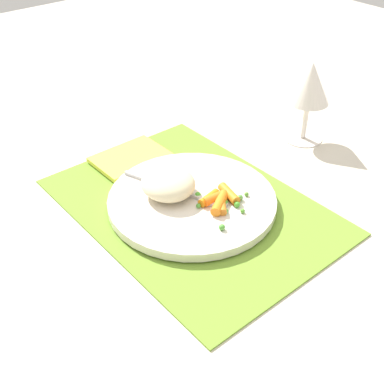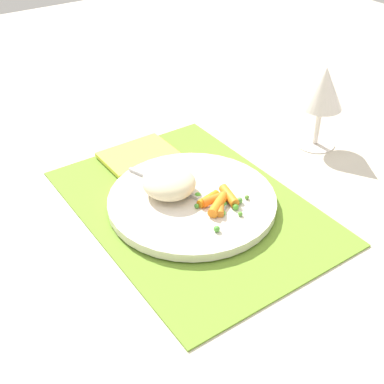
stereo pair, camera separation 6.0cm
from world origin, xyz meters
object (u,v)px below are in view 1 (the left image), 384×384
(napkin, at_px, (132,157))
(plate, at_px, (192,201))
(wine_glass, at_px, (310,86))
(rice_mound, at_px, (168,183))
(carrot_portion, at_px, (219,199))
(fork, at_px, (184,193))

(napkin, bearing_deg, plate, -1.54)
(plate, distance_m, napkin, 0.17)
(plate, xyz_separation_m, wine_glass, (-0.03, 0.31, 0.10))
(napkin, bearing_deg, wine_glass, 64.57)
(rice_mound, xyz_separation_m, napkin, (-0.14, 0.03, -0.03))
(carrot_portion, height_order, fork, carrot_portion)
(carrot_portion, relative_size, wine_glass, 0.43)
(plate, relative_size, rice_mound, 3.00)
(carrot_portion, bearing_deg, rice_mound, -146.48)
(wine_glass, relative_size, napkin, 1.21)
(plate, height_order, wine_glass, wine_glass)
(fork, bearing_deg, wine_glass, 92.97)
(fork, bearing_deg, napkin, 176.56)
(plate, relative_size, carrot_portion, 4.05)
(plate, distance_m, carrot_portion, 0.05)
(fork, xyz_separation_m, wine_glass, (-0.02, 0.31, 0.09))
(rice_mound, distance_m, fork, 0.03)
(carrot_portion, bearing_deg, fork, -152.45)
(plate, distance_m, wine_glass, 0.32)
(carrot_portion, relative_size, fork, 0.36)
(carrot_portion, xyz_separation_m, napkin, (-0.21, -0.02, -0.02))
(napkin, bearing_deg, rice_mound, -11.09)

